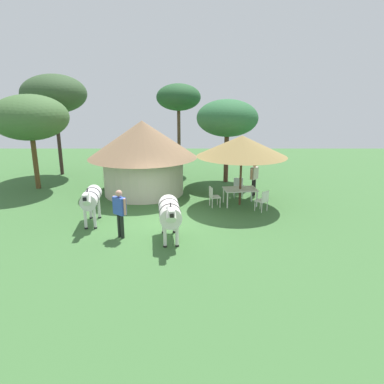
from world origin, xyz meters
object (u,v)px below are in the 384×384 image
at_px(guest_beside_umbrella, 253,176).
at_px(standing_watcher, 119,209).
at_px(zebra_by_umbrella, 90,199).
at_px(patio_chair_near_hut, 262,199).
at_px(shade_umbrella, 241,146).
at_px(thatched_hut, 142,152).
at_px(zebra_nearest_camera, 168,212).
at_px(acacia_tree_far_lawn, 226,118).
at_px(patio_chair_west_end, 237,186).
at_px(patio_dining_table, 239,190).
at_px(acacia_tree_behind_hut, 177,98).
at_px(patio_chair_east_end, 212,195).
at_px(acacia_tree_left_background, 53,94).
at_px(acacia_tree_right_background, 28,118).

height_order(guest_beside_umbrella, standing_watcher, standing_watcher).
distance_m(standing_watcher, zebra_by_umbrella, 1.89).
relative_size(patio_chair_near_hut, zebra_by_umbrella, 0.42).
xyz_separation_m(shade_umbrella, guest_beside_umbrella, (0.86, 1.45, -1.66)).
height_order(shade_umbrella, guest_beside_umbrella, shade_umbrella).
relative_size(thatched_hut, zebra_nearest_camera, 2.32).
distance_m(shade_umbrella, acacia_tree_far_lawn, 4.27).
bearing_deg(thatched_hut, patio_chair_near_hut, -27.36).
relative_size(shade_umbrella, zebra_nearest_camera, 1.73).
relative_size(patio_chair_west_end, acacia_tree_far_lawn, 0.20).
bearing_deg(patio_dining_table, patio_chair_west_end, 86.29).
distance_m(patio_dining_table, acacia_tree_behind_hut, 8.35).
relative_size(shade_umbrella, guest_beside_umbrella, 2.39).
xyz_separation_m(patio_chair_west_end, acacia_tree_far_lawn, (-0.33, 2.93, 2.98)).
bearing_deg(acacia_tree_far_lawn, patio_chair_east_end, -102.16).
height_order(acacia_tree_left_background, acacia_tree_right_background, acacia_tree_left_background).
relative_size(shade_umbrella, patio_chair_west_end, 4.36).
height_order(shade_umbrella, zebra_nearest_camera, shade_umbrella).
relative_size(zebra_by_umbrella, acacia_tree_far_lawn, 0.48).
relative_size(shade_umbrella, acacia_tree_far_lawn, 0.87).
height_order(patio_chair_near_hut, acacia_tree_behind_hut, acacia_tree_behind_hut).
distance_m(patio_chair_west_end, zebra_by_umbrella, 7.08).
bearing_deg(patio_chair_east_end, acacia_tree_left_background, -139.16).
relative_size(patio_chair_east_end, patio_chair_near_hut, 1.00).
relative_size(shade_umbrella, zebra_by_umbrella, 1.81).
relative_size(shade_umbrella, patio_chair_east_end, 4.36).
relative_size(shade_umbrella, acacia_tree_left_background, 0.67).
bearing_deg(shade_umbrella, acacia_tree_right_background, 164.82).
relative_size(acacia_tree_left_background, acacia_tree_right_background, 1.22).
xyz_separation_m(thatched_hut, patio_chair_near_hut, (5.38, -2.78, -1.53)).
bearing_deg(patio_chair_near_hut, thatched_hut, 109.80).
xyz_separation_m(thatched_hut, patio_chair_west_end, (4.61, -0.61, -1.53)).
bearing_deg(thatched_hut, acacia_tree_left_background, 143.56).
bearing_deg(patio_chair_west_end, acacia_tree_far_lawn, -79.80).
xyz_separation_m(patio_chair_near_hut, acacia_tree_far_lawn, (-1.11, 5.10, 2.98)).
relative_size(standing_watcher, acacia_tree_left_background, 0.29).
xyz_separation_m(patio_dining_table, standing_watcher, (-4.62, -3.70, 0.37)).
xyz_separation_m(thatched_hut, acacia_tree_far_lawn, (4.27, 2.32, 1.44)).
xyz_separation_m(patio_chair_east_end, acacia_tree_left_background, (-8.86, 6.27, 4.21)).
distance_m(patio_chair_near_hut, standing_watcher, 6.16).
xyz_separation_m(patio_chair_east_end, acacia_tree_behind_hut, (-1.73, 7.10, 3.99)).
distance_m(thatched_hut, guest_beside_umbrella, 5.50).
xyz_separation_m(patio_chair_east_end, acacia_tree_far_lawn, (0.97, 4.48, 2.98)).
relative_size(thatched_hut, acacia_tree_behind_hut, 0.99).
bearing_deg(standing_watcher, acacia_tree_behind_hut, 118.23).
relative_size(patio_chair_near_hut, acacia_tree_behind_hut, 0.17).
xyz_separation_m(shade_umbrella, acacia_tree_far_lawn, (-0.25, 4.18, 0.85)).
xyz_separation_m(thatched_hut, patio_dining_table, (4.53, -1.86, -1.39)).
distance_m(patio_dining_table, patio_chair_east_end, 1.26).
bearing_deg(acacia_tree_far_lawn, patio_dining_table, -86.55).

